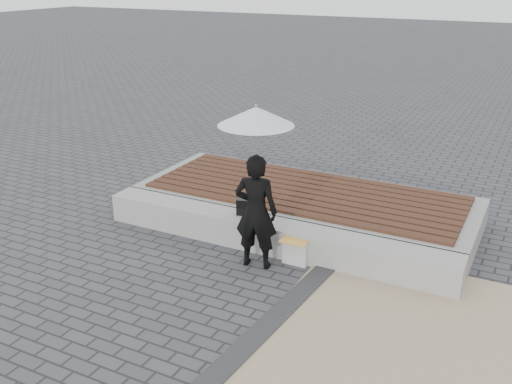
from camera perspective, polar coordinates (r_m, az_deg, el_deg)
ground at (r=6.73m, az=-4.68°, el=-10.96°), size 80.00×80.00×0.00m
edging_band at (r=6.04m, az=-0.99°, el=-14.82°), size 0.61×5.20×0.04m
seating_ledge at (r=7.86m, az=1.41°, el=-4.24°), size 5.00×0.45×0.40m
timber_platform at (r=8.87m, az=4.80°, el=-1.27°), size 5.00×2.00×0.40m
timber_decking at (r=8.78m, az=4.84°, el=0.05°), size 4.60×1.80×0.04m
woman at (r=7.22m, az=0.00°, el=-1.93°), size 0.60×0.45×1.48m
parasol at (r=6.84m, az=0.00°, el=7.40°), size 0.90×0.90×1.16m
handbag at (r=7.94m, az=-0.76°, el=-1.49°), size 0.34×0.21×0.22m
canvas_tote at (r=7.51m, az=3.91°, el=-5.80°), size 0.33×0.14×0.34m
magazine at (r=7.39m, az=3.79°, el=-4.73°), size 0.35×0.26×0.01m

